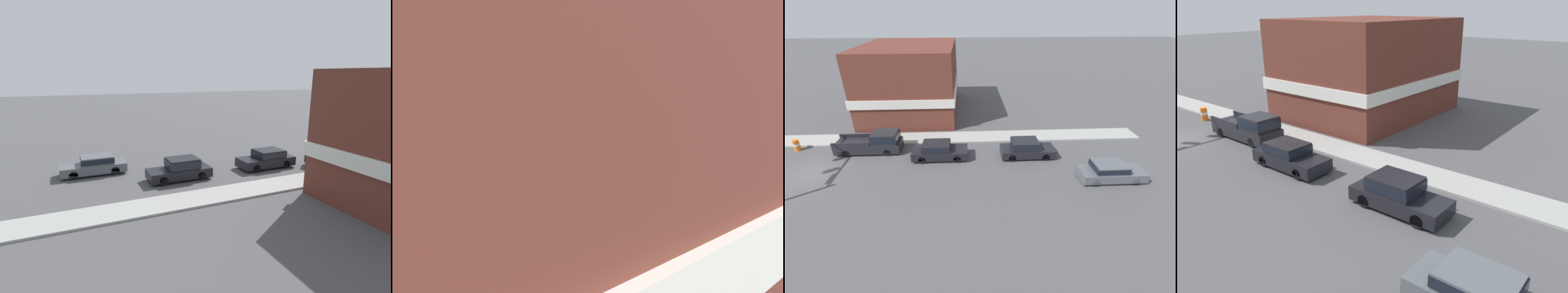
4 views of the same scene
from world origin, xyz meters
TOP-DOWN VIEW (x-y plane):
  - sidewalk_curb at (-5.70, 0.00)m, footprint 2.40×60.00m
  - car_lead at (-1.81, 10.14)m, footprint 1.91×4.77m
  - car_second_ahead at (-1.72, 17.80)m, footprint 1.89×4.69m
  - pickup_truck_parked at (-3.32, 4.27)m, footprint 1.96×5.76m
  - construction_barrel at (-3.90, -3.10)m, footprint 0.54×0.54m
  - corner_brick_building at (-14.09, 6.05)m, footprint 13.69×10.80m

SIDE VIEW (x-z plane):
  - sidewalk_curb at x=-5.70m, z-range 0.00..0.14m
  - construction_barrel at x=-3.90m, z-range 0.01..1.06m
  - car_lead at x=-1.81m, z-range 0.03..1.54m
  - car_second_ahead at x=-1.72m, z-range 0.03..1.63m
  - pickup_truck_parked at x=-3.32m, z-range -0.02..1.91m
  - corner_brick_building at x=-14.09m, z-range -0.10..7.85m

